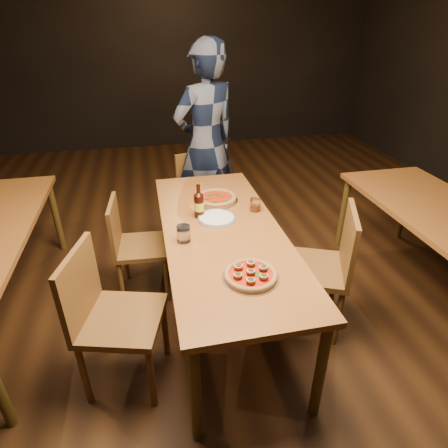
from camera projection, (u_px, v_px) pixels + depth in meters
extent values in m
plane|color=black|center=(223.00, 312.00, 2.93)|extent=(9.00, 9.00, 0.00)
plane|color=black|center=(165.00, 54.00, 6.05)|extent=(7.00, 0.00, 7.00)
cube|color=brown|center=(222.00, 232.00, 2.58)|extent=(0.80, 2.00, 0.04)
cylinder|color=#503C16|center=(196.00, 394.00, 1.89)|extent=(0.06, 0.06, 0.71)
cylinder|color=#503C16|center=(166.00, 221.00, 3.50)|extent=(0.06, 0.06, 0.71)
cylinder|color=#503C16|center=(320.00, 371.00, 2.02)|extent=(0.06, 0.06, 0.71)
cylinder|color=#503C16|center=(237.00, 214.00, 3.62)|extent=(0.06, 0.06, 0.71)
cylinder|color=#503C16|center=(56.00, 217.00, 3.57)|extent=(0.06, 0.06, 0.71)
cylinder|color=#503C16|center=(343.00, 213.00, 3.64)|extent=(0.06, 0.06, 0.71)
cylinder|color=#503C16|center=(405.00, 206.00, 3.77)|extent=(0.06, 0.06, 0.71)
cylinder|color=#B7B7BF|center=(251.00, 277.00, 2.09)|extent=(0.32, 0.32, 0.01)
cylinder|color=tan|center=(251.00, 276.00, 2.08)|extent=(0.30, 0.30, 0.02)
torus|color=tan|center=(251.00, 275.00, 2.08)|extent=(0.30, 0.30, 0.03)
cylinder|color=#9E3009|center=(251.00, 274.00, 2.08)|extent=(0.24, 0.24, 0.00)
cylinder|color=#B7B7BF|center=(216.00, 200.00, 2.96)|extent=(0.34, 0.34, 0.01)
cylinder|color=tan|center=(216.00, 199.00, 2.96)|extent=(0.31, 0.31, 0.02)
torus|color=tan|center=(216.00, 198.00, 2.95)|extent=(0.32, 0.32, 0.04)
cylinder|color=#9E3009|center=(216.00, 197.00, 2.95)|extent=(0.24, 0.24, 0.00)
cylinder|color=white|center=(217.00, 219.00, 2.68)|extent=(0.27, 0.27, 0.03)
cylinder|color=black|center=(199.00, 206.00, 2.69)|extent=(0.07, 0.07, 0.17)
cylinder|color=black|center=(198.00, 190.00, 2.63)|extent=(0.03, 0.03, 0.09)
cylinder|color=yellow|center=(199.00, 206.00, 2.69)|extent=(0.07, 0.07, 0.06)
cylinder|color=white|center=(184.00, 234.00, 2.41)|extent=(0.09, 0.09, 0.11)
cylinder|color=#993D11|center=(255.00, 204.00, 2.79)|extent=(0.08, 0.08, 0.10)
imported|color=black|center=(206.00, 144.00, 3.62)|extent=(0.81, 0.70, 1.89)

